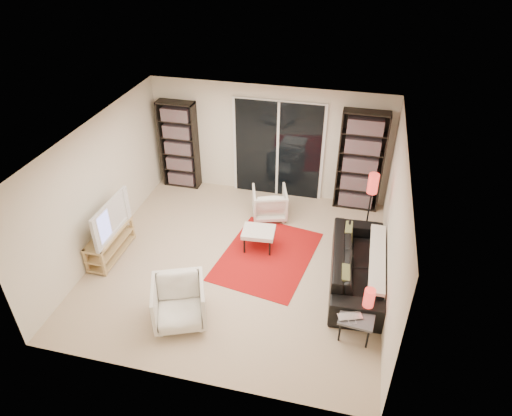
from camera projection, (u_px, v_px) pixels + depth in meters
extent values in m
plane|color=beige|center=(238.00, 262.00, 8.13)|extent=(5.00, 5.00, 0.00)
cube|color=beige|center=(269.00, 142.00, 9.48)|extent=(5.00, 0.02, 2.40)
cube|color=beige|center=(181.00, 318.00, 5.44)|extent=(5.00, 0.02, 2.40)
cube|color=beige|center=(99.00, 187.00, 7.95)|extent=(0.02, 5.00, 2.40)
cube|color=beige|center=(394.00, 227.00, 6.97)|extent=(0.02, 5.00, 2.40)
cube|color=white|center=(235.00, 139.00, 6.80)|extent=(5.00, 5.00, 0.02)
cube|color=white|center=(278.00, 150.00, 9.50)|extent=(1.92, 0.06, 2.16)
cube|color=black|center=(278.00, 150.00, 9.48)|extent=(1.80, 0.02, 2.10)
cube|color=white|center=(278.00, 151.00, 9.47)|extent=(0.05, 0.02, 2.10)
cube|color=black|center=(179.00, 145.00, 9.86)|extent=(0.80, 0.30, 1.95)
cube|color=maroon|center=(179.00, 145.00, 9.84)|extent=(0.70, 0.22, 1.85)
cube|color=black|center=(360.00, 161.00, 9.07)|extent=(0.90, 0.30, 2.10)
cube|color=maroon|center=(360.00, 162.00, 9.05)|extent=(0.80, 0.22, 2.00)
cube|color=tan|center=(108.00, 233.00, 8.03)|extent=(0.37, 1.16, 0.04)
cube|color=tan|center=(110.00, 244.00, 8.16)|extent=(0.37, 1.16, 0.03)
cube|color=tan|center=(112.00, 252.00, 8.26)|extent=(0.37, 1.16, 0.04)
cube|color=tan|center=(87.00, 262.00, 7.75)|extent=(0.05, 0.05, 0.50)
cube|color=tan|center=(117.00, 225.00, 8.63)|extent=(0.05, 0.05, 0.50)
cube|color=tan|center=(103.00, 264.00, 7.69)|extent=(0.05, 0.05, 0.50)
cube|color=tan|center=(132.00, 228.00, 8.56)|extent=(0.05, 0.05, 0.50)
imported|color=black|center=(106.00, 217.00, 7.83)|extent=(0.17, 1.14, 0.65)
cube|color=#A6100E|center=(267.00, 256.00, 8.26)|extent=(1.83, 2.28, 0.01)
imported|color=black|center=(359.00, 265.00, 7.55)|extent=(1.02, 2.32, 0.66)
imported|color=silver|center=(270.00, 203.00, 9.16)|extent=(0.84, 0.85, 0.62)
imported|color=silver|center=(179.00, 303.00, 6.80)|extent=(1.00, 1.02, 0.72)
cube|color=silver|center=(259.00, 232.00, 8.27)|extent=(0.61, 0.52, 0.08)
cylinder|color=black|center=(244.00, 246.00, 8.25)|extent=(0.04, 0.04, 0.32)
cylinder|color=black|center=(248.00, 233.00, 8.56)|extent=(0.04, 0.04, 0.32)
cylinder|color=black|center=(270.00, 248.00, 8.19)|extent=(0.04, 0.04, 0.32)
cylinder|color=black|center=(272.00, 236.00, 8.50)|extent=(0.04, 0.04, 0.32)
cube|color=#4E4E54|center=(357.00, 316.00, 6.56)|extent=(0.54, 0.54, 0.04)
cylinder|color=black|center=(340.00, 331.00, 6.56)|extent=(0.03, 0.03, 0.38)
cylinder|color=black|center=(344.00, 312.00, 6.87)|extent=(0.03, 0.03, 0.38)
cylinder|color=black|center=(368.00, 338.00, 6.45)|extent=(0.03, 0.03, 0.38)
cylinder|color=black|center=(371.00, 318.00, 6.76)|extent=(0.03, 0.03, 0.38)
imported|color=silver|center=(351.00, 319.00, 6.46)|extent=(0.40, 0.33, 0.03)
cylinder|color=red|center=(369.00, 299.00, 6.55)|extent=(0.16, 0.16, 0.36)
cylinder|color=black|center=(364.00, 236.00, 8.72)|extent=(0.21, 0.21, 0.03)
cylinder|color=black|center=(368.00, 215.00, 8.45)|extent=(0.03, 0.03, 1.04)
cylinder|color=red|center=(373.00, 184.00, 8.07)|extent=(0.19, 0.19, 0.37)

